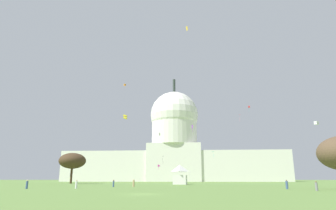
{
  "coord_description": "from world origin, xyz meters",
  "views": [
    {
      "loc": [
        5.97,
        -36.82,
        1.86
      ],
      "look_at": [
        -3.99,
        95.22,
        35.4
      ],
      "focal_mm": 31.1,
      "sensor_mm": 36.0,
      "label": 1
    }
  ],
  "objects": [
    {
      "name": "kite_orange_high",
      "position": [
        -32.16,
        125.89,
        56.12
      ],
      "size": [
        1.3,
        1.3,
        2.21
      ],
      "rotation": [
        0.0,
        0.0,
        3.99
      ],
      "color": "orange"
    },
    {
      "name": "kite_violet_mid",
      "position": [
        7.0,
        76.18,
        21.5
      ],
      "size": [
        0.45,
        1.12,
        3.05
      ],
      "rotation": [
        0.0,
        0.0,
        4.25
      ],
      "color": "purple"
    },
    {
      "name": "person_denim_back_left",
      "position": [
        -24.46,
        17.12,
        0.74
      ],
      "size": [
        0.55,
        0.55,
        1.63
      ],
      "rotation": [
        0.0,
        0.0,
        2.23
      ],
      "color": "#3D5684",
      "rests_on": "ground_plane"
    },
    {
      "name": "kite_yellow_mid",
      "position": [
        -14.51,
        52.84,
        20.95
      ],
      "size": [
        1.17,
        1.07,
        1.47
      ],
      "rotation": [
        0.0,
        0.0,
        1.54
      ],
      "color": "yellow"
    },
    {
      "name": "person_white_front_center",
      "position": [
        -15.82,
        19.19,
        0.73
      ],
      "size": [
        0.49,
        0.49,
        1.6
      ],
      "rotation": [
        0.0,
        0.0,
        1.33
      ],
      "color": "silver",
      "rests_on": "ground_plane"
    },
    {
      "name": "kite_gold_high",
      "position": [
        5.71,
        41.13,
        44.94
      ],
      "size": [
        0.6,
        0.56,
        1.35
      ],
      "rotation": [
        0.0,
        0.0,
        1.46
      ],
      "color": "gold"
    },
    {
      "name": "kite_white_low",
      "position": [
        36.91,
        35.71,
        15.05
      ],
      "size": [
        1.11,
        1.12,
        0.83
      ],
      "rotation": [
        0.0,
        0.0,
        0.62
      ],
      "color": "white"
    },
    {
      "name": "person_denim_mid_right",
      "position": [
        -11.5,
        30.29,
        0.72
      ],
      "size": [
        0.48,
        0.48,
        1.54
      ],
      "rotation": [
        0.0,
        0.0,
        5.27
      ],
      "color": "#3D5684",
      "rests_on": "ground_plane"
    },
    {
      "name": "event_tent",
      "position": [
        2.56,
        60.46,
        3.12
      ],
      "size": [
        4.79,
        5.73,
        6.22
      ],
      "rotation": [
        0.0,
        0.0,
        -0.08
      ],
      "color": "white",
      "rests_on": "ground_plane"
    },
    {
      "name": "capitol_building",
      "position": [
        -4.14,
        152.53,
        20.83
      ],
      "size": [
        140.32,
        31.45,
        67.94
      ],
      "color": "silver",
      "rests_on": "ground_plane"
    },
    {
      "name": "tree_west_far",
      "position": [
        -39.83,
        75.12,
        8.52
      ],
      "size": [
        12.51,
        12.74,
        11.59
      ],
      "color": "#42301E",
      "rests_on": "ground_plane"
    },
    {
      "name": "person_denim_back_right",
      "position": [
        23.28,
        19.0,
        0.74
      ],
      "size": [
        0.55,
        0.55,
        1.63
      ],
      "rotation": [
        0.0,
        0.0,
        3.51
      ],
      "color": "#3D5684",
      "rests_on": "ground_plane"
    },
    {
      "name": "ground_plane",
      "position": [
        0.0,
        0.0,
        0.0
      ],
      "size": [
        800.0,
        800.0,
        0.0
      ],
      "primitive_type": "plane",
      "color": "olive"
    },
    {
      "name": "person_tan_edge_west",
      "position": [
        -7.2,
        31.95,
        0.78
      ],
      "size": [
        0.57,
        0.57,
        1.72
      ],
      "rotation": [
        0.0,
        0.0,
        5.03
      ],
      "color": "tan",
      "rests_on": "ground_plane"
    },
    {
      "name": "kite_cyan_low",
      "position": [
        17.92,
        113.74,
        14.7
      ],
      "size": [
        1.33,
        1.02,
        2.7
      ],
      "rotation": [
        0.0,
        0.0,
        0.44
      ],
      "color": "#33BCDB"
    },
    {
      "name": "person_olive_back_center",
      "position": [
        -19.04,
        59.27,
        0.67
      ],
      "size": [
        0.56,
        0.56,
        1.51
      ],
      "rotation": [
        0.0,
        0.0,
        1.27
      ],
      "color": "olive",
      "rests_on": "ground_plane"
    },
    {
      "name": "kite_red_high",
      "position": [
        37.0,
        112.72,
        38.03
      ],
      "size": [
        0.99,
        1.01,
        3.02
      ],
      "rotation": [
        0.0,
        0.0,
        6.07
      ],
      "color": "red"
    },
    {
      "name": "kite_pink_mid",
      "position": [
        29.29,
        97.95,
        30.14
      ],
      "size": [
        1.35,
        0.98,
        3.0
      ],
      "rotation": [
        0.0,
        0.0,
        3.41
      ],
      "color": "pink"
    },
    {
      "name": "person_grey_mid_left",
      "position": [
        25.67,
        12.18,
        0.66
      ],
      "size": [
        0.42,
        0.42,
        1.46
      ],
      "rotation": [
        0.0,
        0.0,
        4.62
      ],
      "color": "gray",
      "rests_on": "ground_plane"
    },
    {
      "name": "kite_magenta_low",
      "position": [
        -12.01,
        130.84,
        8.91
      ],
      "size": [
        1.32,
        1.25,
        2.93
      ],
      "rotation": [
        0.0,
        0.0,
        4.91
      ],
      "color": "#D1339E"
    },
    {
      "name": "kite_black_low",
      "position": [
        -8.88,
        119.06,
        12.69
      ],
      "size": [
        1.31,
        1.26,
        3.66
      ],
      "rotation": [
        0.0,
        0.0,
        5.58
      ],
      "color": "black"
    }
  ]
}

